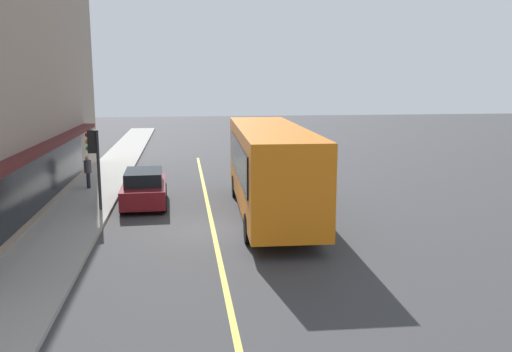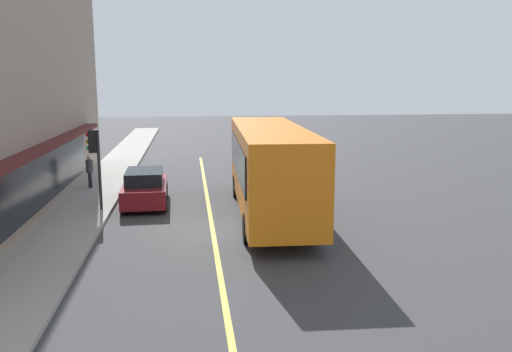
# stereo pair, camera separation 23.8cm
# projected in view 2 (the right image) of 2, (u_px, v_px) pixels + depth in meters

# --- Properties ---
(ground) EXTENTS (120.00, 120.00, 0.00)m
(ground) POSITION_uv_depth(u_px,v_px,m) (213.00, 230.00, 18.96)
(ground) COLOR #38383A
(sidewalk) EXTENTS (80.00, 2.49, 0.15)m
(sidewalk) POSITION_uv_depth(u_px,v_px,m) (62.00, 234.00, 18.30)
(sidewalk) COLOR #9E9B93
(sidewalk) RESTS_ON ground
(lane_centre_stripe) EXTENTS (36.00, 0.16, 0.01)m
(lane_centre_stripe) POSITION_uv_depth(u_px,v_px,m) (213.00, 230.00, 18.96)
(lane_centre_stripe) COLOR #D8D14C
(lane_centre_stripe) RESTS_ON ground
(bus) EXTENTS (11.21, 2.93, 3.50)m
(bus) POSITION_uv_depth(u_px,v_px,m) (270.00, 166.00, 20.74)
(bus) COLOR orange
(bus) RESTS_ON ground
(traffic_light) EXTENTS (0.30, 0.52, 3.20)m
(traffic_light) POSITION_uv_depth(u_px,v_px,m) (94.00, 151.00, 21.03)
(traffic_light) COLOR #2D2D33
(traffic_light) RESTS_ON sidewalk
(car_maroon) EXTENTS (4.35, 1.95, 1.52)m
(car_maroon) POSITION_uv_depth(u_px,v_px,m) (145.00, 188.00, 22.74)
(car_maroon) COLOR maroon
(car_maroon) RESTS_ON ground
(pedestrian_waiting) EXTENTS (0.34, 0.34, 1.56)m
(pedestrian_waiting) POSITION_uv_depth(u_px,v_px,m) (90.00, 169.00, 25.54)
(pedestrian_waiting) COLOR black
(pedestrian_waiting) RESTS_ON sidewalk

